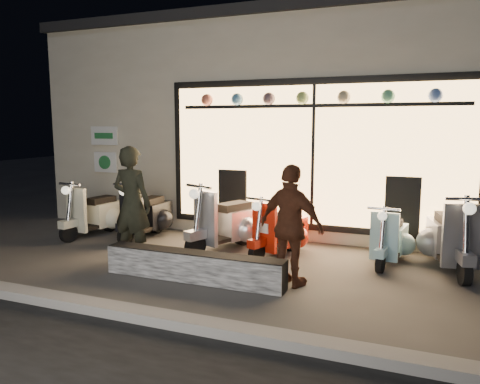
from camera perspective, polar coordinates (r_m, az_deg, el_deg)
The scene contains 12 objects.
ground at distance 6.91m, azimuth -1.63°, elevation -9.34°, with size 40.00×40.00×0.00m, color #383533.
kerb at distance 5.23m, azimuth -10.66°, elevation -14.74°, with size 40.00×0.25×0.12m, color slate.
shop_building at distance 11.33m, azimuth 8.51°, elevation 8.27°, with size 10.20×6.23×4.20m.
graffiti_barrier at distance 6.38m, azimuth -5.66°, elevation -9.03°, with size 2.55×0.28×0.40m, color black.
scooter_silver at distance 7.93m, azimuth -1.09°, elevation -3.73°, with size 0.87×1.51×1.10m.
scooter_red at distance 7.62m, azimuth 5.23°, elevation -4.72°, with size 0.69×1.33×0.95m.
scooter_black at distance 8.93m, azimuth -11.05°, elevation -2.69°, with size 0.46×1.43×1.03m.
scooter_cream at distance 9.32m, azimuth -16.79°, elevation -2.48°, with size 0.58×1.42×1.01m.
scooter_blue at distance 7.54m, azimuth 17.90°, elevation -5.43°, with size 0.50×1.25×0.89m.
scooter_grey at distance 7.53m, azimuth 24.19°, elevation -5.10°, with size 0.70×1.56×1.11m.
man at distance 7.33m, azimuth -13.03°, elevation -1.42°, with size 0.64×0.42×1.77m, color black.
woman at distance 6.05m, azimuth 6.26°, elevation -4.14°, with size 0.93×0.39×1.59m, color #542B1A.
Camera 1 is at (2.62, -6.04, 2.10)m, focal length 35.00 mm.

